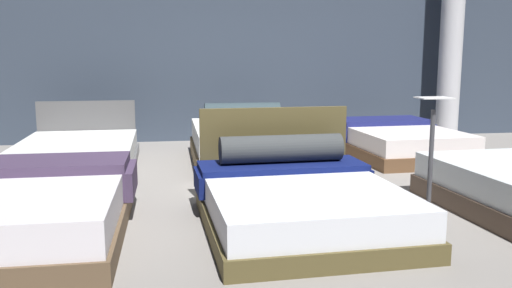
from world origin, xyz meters
TOP-DOWN VIEW (x-y plane):
  - ground_plane at (0.00, 0.00)m, footprint 18.00×18.00m
  - showroom_back_wall at (0.00, 3.39)m, footprint 18.00×0.06m
  - bed_0 at (-2.27, -1.44)m, footprint 1.73×2.05m
  - bed_1 at (-0.02, -1.45)m, footprint 1.68×2.02m
  - bed_3 at (-2.28, 1.39)m, footprint 1.53×2.12m
  - bed_4 at (-0.01, 1.40)m, footprint 1.54×2.07m
  - bed_5 at (2.18, 1.46)m, footprint 1.55×2.15m
  - price_sign at (1.12, -1.56)m, footprint 0.28×0.24m
  - support_pillar at (3.74, 2.91)m, footprint 0.39×0.39m

SIDE VIEW (x-z plane):
  - ground_plane at x=0.00m, z-range -0.02..0.00m
  - bed_3 at x=-2.28m, z-range -0.21..0.57m
  - bed_5 at x=2.18m, z-range -0.02..0.46m
  - bed_1 at x=-0.02m, z-range -0.24..0.70m
  - bed_0 at x=-2.27m, z-range -0.03..0.49m
  - bed_4 at x=-0.01m, z-range -0.11..0.64m
  - price_sign at x=1.12m, z-range -0.12..0.97m
  - showroom_back_wall at x=0.00m, z-range 0.00..3.50m
  - support_pillar at x=3.74m, z-range 0.00..3.50m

